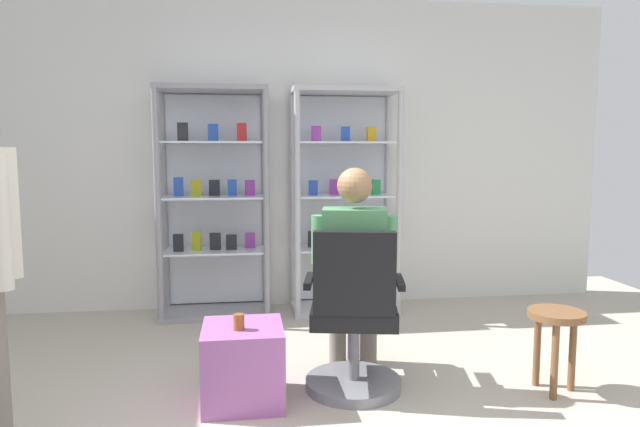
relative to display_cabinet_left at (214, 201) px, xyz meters
name	(u,v)px	position (x,y,z in m)	size (l,w,h in m)	color
back_wall	(278,154)	(0.55, 0.24, 0.39)	(6.00, 0.10, 2.70)	silver
display_cabinet_left	(214,201)	(0.00, 0.00, 0.00)	(0.90, 0.45, 1.90)	gray
display_cabinet_right	(343,200)	(1.10, 0.00, 0.00)	(0.90, 0.45, 1.90)	#B7B7BC
office_chair	(354,326)	(0.85, -1.74, -0.57)	(0.61, 0.57, 0.96)	slate
seated_shopkeeper	(354,265)	(0.88, -1.58, -0.25)	(0.54, 0.61, 1.29)	slate
storage_crate	(243,364)	(0.22, -1.77, -0.75)	(0.44, 0.44, 0.43)	#9E599E
tea_glass	(239,322)	(0.21, -1.82, -0.49)	(0.06, 0.06, 0.09)	brown
wooden_stool	(556,328)	(2.00, -1.88, -0.58)	(0.32, 0.32, 0.48)	brown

